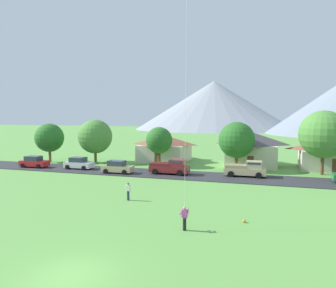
% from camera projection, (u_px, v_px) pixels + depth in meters
% --- Properties ---
extents(ground_plane, '(400.00, 400.00, 0.00)m').
position_uv_depth(ground_plane, '(70.00, 276.00, 16.13)').
color(ground_plane, '#609E47').
extents(road_strip, '(160.00, 6.47, 0.08)m').
position_uv_depth(road_strip, '(196.00, 176.00, 42.54)').
color(road_strip, '#2D2D33').
rests_on(road_strip, ground).
extents(mountain_west_ridge, '(87.24, 87.24, 26.73)m').
position_uv_depth(mountain_west_ridge, '(214.00, 105.00, 182.62)').
color(mountain_west_ridge, '#8E939E').
rests_on(mountain_west_ridge, ground).
extents(house_leftmost, '(8.13, 8.06, 5.24)m').
position_uv_depth(house_leftmost, '(252.00, 149.00, 50.85)').
color(house_leftmost, beige).
rests_on(house_leftmost, ground).
extents(house_left_center, '(8.30, 8.37, 4.43)m').
position_uv_depth(house_left_center, '(165.00, 148.00, 56.21)').
color(house_left_center, beige).
rests_on(house_left_center, ground).
extents(house_right_center, '(9.20, 7.88, 4.40)m').
position_uv_depth(house_right_center, '(331.00, 154.00, 47.55)').
color(house_right_center, beige).
rests_on(house_right_center, ground).
extents(tree_near_left, '(4.79, 4.79, 6.52)m').
position_uv_depth(tree_near_left, '(49.00, 138.00, 54.75)').
color(tree_near_left, brown).
rests_on(tree_near_left, ground).
extents(tree_left_of_center, '(6.28, 6.28, 8.53)m').
position_uv_depth(tree_left_of_center, '(323.00, 134.00, 43.08)').
color(tree_left_of_center, brown).
rests_on(tree_left_of_center, ground).
extents(tree_right_of_center, '(4.09, 4.09, 6.08)m').
position_uv_depth(tree_right_of_center, '(159.00, 140.00, 50.34)').
color(tree_right_of_center, brown).
rests_on(tree_right_of_center, ground).
extents(tree_near_right, '(5.17, 5.17, 6.95)m').
position_uv_depth(tree_near_right, '(237.00, 140.00, 46.65)').
color(tree_near_right, brown).
rests_on(tree_near_right, ground).
extents(tree_far_right, '(5.68, 5.68, 7.19)m').
position_uv_depth(tree_far_right, '(95.00, 136.00, 54.50)').
color(tree_far_right, brown).
rests_on(tree_far_right, ground).
extents(parked_car_tan_west_end, '(4.26, 2.19, 1.68)m').
position_uv_depth(parked_car_tan_west_end, '(117.00, 167.00, 44.32)').
color(parked_car_tan_west_end, tan).
rests_on(parked_car_tan_west_end, road_strip).
extents(parked_car_white_mid_east, '(4.20, 2.08, 1.68)m').
position_uv_depth(parked_car_white_mid_east, '(79.00, 163.00, 47.79)').
color(parked_car_white_mid_east, white).
rests_on(parked_car_white_mid_east, road_strip).
extents(parked_car_red_east_end, '(4.27, 2.21, 1.68)m').
position_uv_depth(parked_car_red_east_end, '(34.00, 162.00, 49.26)').
color(parked_car_red_east_end, red).
rests_on(parked_car_red_east_end, road_strip).
extents(pickup_truck_sand_west_side, '(5.25, 2.43, 1.99)m').
position_uv_depth(pickup_truck_sand_west_side, '(246.00, 169.00, 41.82)').
color(pickup_truck_sand_west_side, '#C6B284').
rests_on(pickup_truck_sand_west_side, road_strip).
extents(pickup_truck_maroon_east_side, '(5.22, 2.36, 1.99)m').
position_uv_depth(pickup_truck_maroon_east_side, '(171.00, 167.00, 43.55)').
color(pickup_truck_maroon_east_side, maroon).
rests_on(pickup_truck_maroon_east_side, road_strip).
extents(watcher_person, '(0.56, 0.24, 1.68)m').
position_uv_depth(watcher_person, '(128.00, 191.00, 30.39)').
color(watcher_person, navy).
rests_on(watcher_person, ground).
extents(soccer_ball, '(0.24, 0.24, 0.24)m').
position_uv_depth(soccer_ball, '(244.00, 221.00, 24.11)').
color(soccer_ball, orange).
rests_on(soccer_ball, ground).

